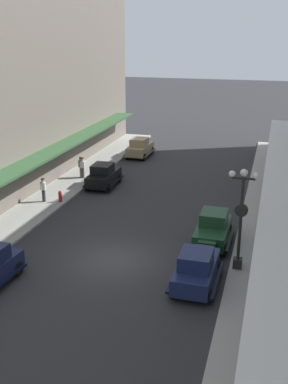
% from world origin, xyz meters
% --- Properties ---
extents(ground_plane, '(200.00, 200.00, 0.00)m').
position_xyz_m(ground_plane, '(0.00, 0.00, 0.00)').
color(ground_plane, '#2D2D30').
extents(sidewalk_right, '(3.00, 60.00, 0.15)m').
position_xyz_m(sidewalk_right, '(7.50, 0.00, 0.07)').
color(sidewalk_right, '#A8A59E').
rests_on(sidewalk_right, ground).
extents(parked_car_0, '(2.16, 4.27, 1.84)m').
position_xyz_m(parked_car_0, '(4.75, 3.49, 0.94)').
color(parked_car_0, '#193D23').
rests_on(parked_car_0, ground).
extents(parked_car_1, '(2.21, 4.29, 1.84)m').
position_xyz_m(parked_car_1, '(-4.81, 11.49, 0.94)').
color(parked_car_1, black).
rests_on(parked_car_1, ground).
extents(parked_car_3, '(2.17, 4.27, 1.84)m').
position_xyz_m(parked_car_3, '(4.65, -1.40, 0.94)').
color(parked_car_3, '#19234C').
rests_on(parked_car_3, ground).
extents(parked_car_4, '(2.19, 4.28, 1.84)m').
position_xyz_m(parked_car_4, '(-4.67, 20.97, 0.94)').
color(parked_car_4, '#997F5B').
rests_on(parked_car_4, ground).
extents(lamp_post_with_clock, '(1.42, 0.44, 5.16)m').
position_xyz_m(lamp_post_with_clock, '(6.40, 0.67, 2.99)').
color(lamp_post_with_clock, black).
rests_on(lamp_post_with_clock, sidewalk_right).
extents(fire_hydrant, '(0.24, 0.24, 0.82)m').
position_xyz_m(fire_hydrant, '(-6.35, 7.00, 0.56)').
color(fire_hydrant, '#B21E19').
rests_on(fire_hydrant, sidewalk_left).
extents(pedestrian_0, '(0.36, 0.28, 1.67)m').
position_xyz_m(pedestrian_0, '(7.91, -2.08, 1.01)').
color(pedestrian_0, slate).
rests_on(pedestrian_0, sidewalk_right).
extents(pedestrian_1, '(0.36, 0.28, 1.67)m').
position_xyz_m(pedestrian_1, '(-7.47, 6.75, 1.01)').
color(pedestrian_1, '#2D2D33').
rests_on(pedestrian_1, sidewalk_left).
extents(pedestrian_2, '(0.36, 0.28, 1.67)m').
position_xyz_m(pedestrian_2, '(-7.24, 12.79, 1.01)').
color(pedestrian_2, slate).
rests_on(pedestrian_2, sidewalk_left).
extents(pedestrian_4, '(0.36, 0.28, 1.67)m').
position_xyz_m(pedestrian_4, '(-7.04, 12.66, 1.01)').
color(pedestrian_4, '#4C4238').
rests_on(pedestrian_4, sidewalk_left).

